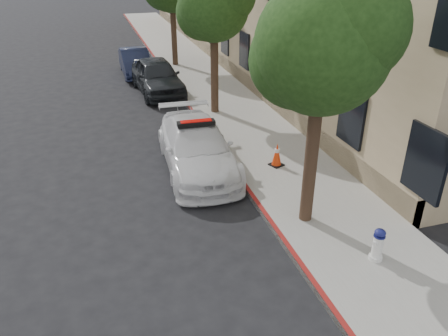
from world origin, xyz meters
TOP-DOWN VIEW (x-y plane):
  - ground at (0.00, 0.00)m, footprint 120.00×120.00m
  - sidewalk at (3.60, 10.00)m, footprint 3.20×50.00m
  - curb_strip at (2.06, 10.00)m, footprint 0.12×50.00m
  - tree_near at (2.93, -2.01)m, footprint 2.92×2.82m
  - tree_mid at (2.93, 5.99)m, footprint 2.77×2.64m
  - police_car at (1.10, 1.62)m, footprint 2.20×4.93m
  - parked_car_mid at (1.20, 9.55)m, footprint 2.13×4.65m
  - parked_car_far at (0.62, 13.00)m, footprint 1.41×3.97m
  - fire_hydrant at (3.62, -3.83)m, footprint 0.32×0.29m
  - traffic_cone at (3.36, 0.86)m, footprint 0.48×0.48m

SIDE VIEW (x-z plane):
  - ground at x=0.00m, z-range 0.00..0.00m
  - sidewalk at x=3.60m, z-range 0.00..0.15m
  - curb_strip at x=2.06m, z-range 0.00..0.15m
  - traffic_cone at x=3.36m, z-range 0.15..0.86m
  - fire_hydrant at x=3.62m, z-range 0.14..0.89m
  - parked_car_far at x=0.62m, z-range 0.00..1.30m
  - police_car at x=1.10m, z-range -0.07..1.48m
  - parked_car_mid at x=1.20m, z-range 0.00..1.55m
  - tree_mid at x=2.93m, z-range 1.45..6.88m
  - tree_near at x=2.93m, z-range 1.46..7.08m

